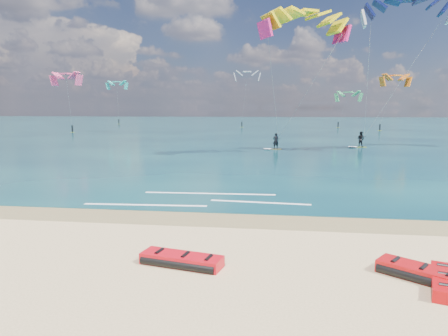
# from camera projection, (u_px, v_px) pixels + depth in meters

# --- Properties ---
(ground) EXTENTS (320.00, 320.00, 0.00)m
(ground) POSITION_uv_depth(u_px,v_px,m) (240.00, 144.00, 54.24)
(ground) COLOR tan
(ground) RESTS_ON ground
(wet_sand_strip) EXTENTS (320.00, 2.40, 0.01)m
(wet_sand_strip) POSITION_uv_depth(u_px,v_px,m) (164.00, 217.00, 17.96)
(wet_sand_strip) COLOR brown
(wet_sand_strip) RESTS_ON ground
(sea) EXTENTS (320.00, 200.00, 0.04)m
(sea) POSITION_uv_depth(u_px,v_px,m) (260.00, 125.00, 116.98)
(sea) COLOR #092636
(sea) RESTS_ON ground
(packed_kite_left) EXTENTS (2.98, 1.69, 0.41)m
(packed_kite_left) POSITION_uv_depth(u_px,v_px,m) (182.00, 265.00, 12.54)
(packed_kite_left) COLOR red
(packed_kite_left) RESTS_ON ground
(packed_kite_mid) EXTENTS (2.70, 2.41, 0.43)m
(packed_kite_mid) POSITION_uv_depth(u_px,v_px,m) (418.00, 278.00, 11.56)
(packed_kite_mid) COLOR #BB0D0F
(packed_kite_mid) RESTS_ON ground
(packed_kite_right) EXTENTS (1.84, 2.67, 0.40)m
(packed_kite_right) POSITION_uv_depth(u_px,v_px,m) (446.00, 288.00, 10.94)
(packed_kite_right) COLOR #BE080B
(packed_kite_right) RESTS_ON ground
(kitesurfer_main) EXTENTS (10.52, 10.23, 15.79)m
(kitesurfer_main) POSITION_uv_depth(u_px,v_px,m) (290.00, 77.00, 42.21)
(kitesurfer_main) COLOR gold
(kitesurfer_main) RESTS_ON sea
(kitesurfer_far) EXTENTS (10.54, 8.45, 17.78)m
(kitesurfer_far) POSITION_uv_depth(u_px,v_px,m) (384.00, 69.00, 44.75)
(kitesurfer_far) COLOR #A4BC1C
(kitesurfer_far) RESTS_ON sea
(shoreline_foam) EXTENTS (11.49, 3.65, 0.01)m
(shoreline_foam) POSITION_uv_depth(u_px,v_px,m) (203.00, 199.00, 21.33)
(shoreline_foam) COLOR white
(shoreline_foam) RESTS_ON ground
(distant_kites) EXTENTS (75.72, 43.65, 13.38)m
(distant_kites) POSITION_uv_depth(u_px,v_px,m) (224.00, 104.00, 92.91)
(distant_kites) COLOR #EF4678
(distant_kites) RESTS_ON ground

